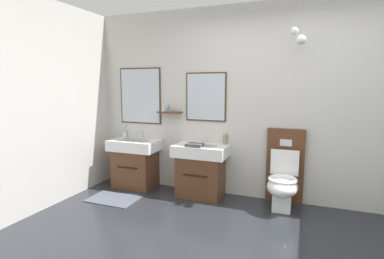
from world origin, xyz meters
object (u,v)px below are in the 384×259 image
Objects in this scene: vanity_sink_right at (201,169)px; toothbrush_cup at (125,134)px; vanity_sink_left at (135,162)px; soap_dispenser at (225,139)px; folded_hand_towel at (195,145)px; toilet at (284,179)px.

toothbrush_cup is (-1.37, 0.16, 0.40)m from vanity_sink_right.
vanity_sink_right is 1.43m from toothbrush_cup.
vanity_sink_left is at bearing -28.86° from toothbrush_cup.
soap_dispenser is (1.38, 0.17, 0.42)m from vanity_sink_left.
folded_hand_towel is (1.33, -0.30, -0.03)m from toothbrush_cup.
toothbrush_cup reaches higher than vanity_sink_right.
vanity_sink_left is 0.52m from toothbrush_cup.
folded_hand_towel is at bearing -12.81° from toothbrush_cup.
folded_hand_towel is at bearing -137.72° from soap_dispenser.
toilet is (2.19, 0.00, -0.01)m from vanity_sink_left.
vanity_sink_left is at bearing 180.00° from vanity_sink_right.
vanity_sink_right is at bearing 0.00° from vanity_sink_left.
vanity_sink_left and vanity_sink_right have the same top height.
vanity_sink_left is 3.39× the size of folded_hand_towel.
toothbrush_cup is (-0.29, 0.16, 0.40)m from vanity_sink_left.
toothbrush_cup reaches higher than vanity_sink_left.
toilet is 4.55× the size of folded_hand_towel.
vanity_sink_left is at bearing -179.99° from toilet.
toothbrush_cup is at bearing 167.19° from folded_hand_towel.
folded_hand_towel is at bearing -173.10° from toilet.
folded_hand_towel is (-0.34, -0.31, -0.05)m from soap_dispenser.
vanity_sink_right is 1.12m from toilet.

